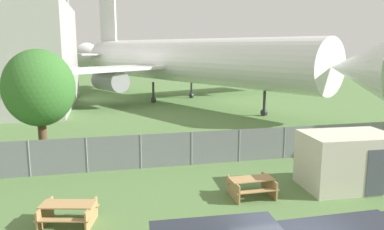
# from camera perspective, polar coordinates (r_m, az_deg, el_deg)

# --- Properties ---
(perimeter_fence) EXTENTS (56.07, 0.07, 1.71)m
(perimeter_fence) POSITION_cam_1_polar(r_m,az_deg,el_deg) (18.88, -0.07, -5.12)
(perimeter_fence) COLOR gray
(perimeter_fence) RESTS_ON ground
(airplane) EXTENTS (32.71, 40.56, 13.40)m
(airplane) POSITION_cam_1_polar(r_m,az_deg,el_deg) (40.40, -1.83, 8.24)
(airplane) COLOR white
(airplane) RESTS_ON ground
(portable_cabin) EXTENTS (3.77, 2.57, 2.34)m
(portable_cabin) POSITION_cam_1_polar(r_m,az_deg,el_deg) (17.18, 22.51, -6.44)
(portable_cabin) COLOR beige
(portable_cabin) RESTS_ON ground
(picnic_bench_near_cabin) EXTENTS (2.05, 1.78, 0.76)m
(picnic_bench_near_cabin) POSITION_cam_1_polar(r_m,az_deg,el_deg) (13.57, -18.37, -13.79)
(picnic_bench_near_cabin) COLOR tan
(picnic_bench_near_cabin) RESTS_ON ground
(picnic_bench_open_grass) EXTENTS (1.75, 1.42, 0.76)m
(picnic_bench_open_grass) POSITION_cam_1_polar(r_m,az_deg,el_deg) (15.34, 9.05, -10.50)
(picnic_bench_open_grass) COLOR tan
(picnic_bench_open_grass) RESTS_ON ground
(tree_left_of_cabin) EXTENTS (3.38, 3.38, 5.81)m
(tree_left_of_cabin) POSITION_cam_1_polar(r_m,az_deg,el_deg) (19.44, -22.26, 3.78)
(tree_left_of_cabin) COLOR brown
(tree_left_of_cabin) RESTS_ON ground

